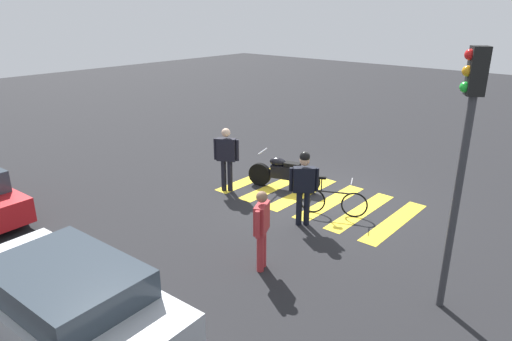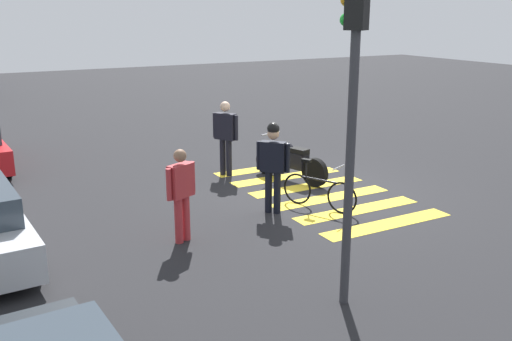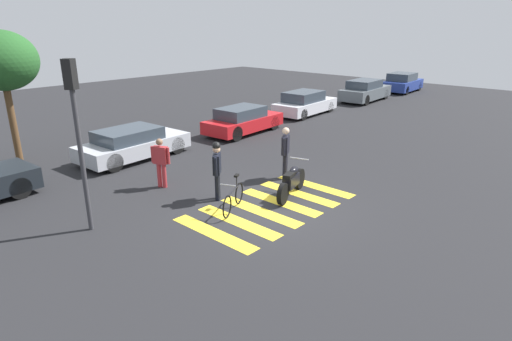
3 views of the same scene
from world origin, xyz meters
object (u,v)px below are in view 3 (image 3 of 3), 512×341
(leaning_bicycle, at_px, (233,198))
(officer_on_foot, at_px, (285,149))
(car_silver_sedan, at_px, (133,144))
(car_white_van, at_px, (305,103))
(officer_by_motorcycle, at_px, (217,167))
(traffic_light_pole, at_px, (77,120))
(police_motorcycle, at_px, (292,182))
(car_grey_coupe, at_px, (365,91))
(car_red_convertible, at_px, (243,120))
(pedestrian_bystander, at_px, (161,160))
(car_blue_hatchback, at_px, (402,83))

(leaning_bicycle, height_order, officer_on_foot, officer_on_foot)
(officer_on_foot, bearing_deg, car_silver_sedan, 110.95)
(car_white_van, bearing_deg, officer_by_motorcycle, -155.20)
(officer_by_motorcycle, bearing_deg, traffic_light_pole, 164.63)
(police_motorcycle, relative_size, car_grey_coupe, 0.44)
(officer_by_motorcycle, distance_m, car_red_convertible, 8.31)
(officer_on_foot, distance_m, traffic_light_pole, 6.79)
(car_silver_sedan, bearing_deg, car_white_van, 0.50)
(pedestrian_bystander, distance_m, car_white_van, 13.12)
(car_silver_sedan, distance_m, car_white_van, 11.54)
(police_motorcycle, bearing_deg, officer_by_motorcycle, 138.96)
(car_white_van, bearing_deg, officer_on_foot, -147.39)
(pedestrian_bystander, distance_m, traffic_light_pole, 3.81)
(officer_by_motorcycle, bearing_deg, police_motorcycle, -41.04)
(car_blue_hatchback, relative_size, traffic_light_pole, 0.95)
(police_motorcycle, bearing_deg, officer_on_foot, 45.72)
(car_white_van, bearing_deg, police_motorcycle, -145.75)
(officer_by_motorcycle, bearing_deg, car_red_convertible, 38.60)
(car_blue_hatchback, bearing_deg, traffic_light_pole, -171.46)
(pedestrian_bystander, xyz_separation_m, car_white_van, (12.64, 3.50, -0.28))
(leaning_bicycle, xyz_separation_m, officer_on_foot, (3.07, 0.57, 0.68))
(police_motorcycle, height_order, car_white_van, car_white_van)
(car_red_convertible, bearing_deg, pedestrian_bystander, -156.27)
(car_red_convertible, xyz_separation_m, car_white_van, (5.64, 0.43, 0.02))
(officer_by_motorcycle, distance_m, car_white_van, 13.37)
(car_red_convertible, relative_size, car_white_van, 0.97)
(leaning_bicycle, distance_m, car_red_convertible, 9.08)
(car_silver_sedan, bearing_deg, car_grey_coupe, -0.79)
(police_motorcycle, xyz_separation_m, pedestrian_bystander, (-2.23, 3.59, 0.46))
(officer_by_motorcycle, bearing_deg, car_silver_sedan, 83.93)
(pedestrian_bystander, bearing_deg, officer_on_foot, -36.24)
(car_silver_sedan, xyz_separation_m, car_white_van, (11.54, 0.10, 0.04))
(car_red_convertible, height_order, car_blue_hatchback, car_blue_hatchback)
(car_red_convertible, xyz_separation_m, car_grey_coupe, (12.12, 0.08, 0.07))
(police_motorcycle, relative_size, car_blue_hatchback, 0.50)
(car_grey_coupe, bearing_deg, officer_on_foot, -160.46)
(car_red_convertible, bearing_deg, officer_on_foot, -123.51)
(leaning_bicycle, distance_m, car_blue_hatchback, 25.29)
(car_blue_hatchback, bearing_deg, officer_on_foot, -165.59)
(officer_on_foot, xyz_separation_m, car_white_van, (9.30, 5.95, -0.40))
(officer_by_motorcycle, height_order, car_grey_coupe, officer_by_motorcycle)
(officer_on_foot, height_order, officer_by_motorcycle, officer_by_motorcycle)
(car_grey_coupe, bearing_deg, car_white_van, 176.91)
(car_blue_hatchback, bearing_deg, pedestrian_bystander, -172.95)
(officer_on_foot, distance_m, car_blue_hatchback, 22.17)
(officer_by_motorcycle, distance_m, traffic_light_pole, 4.14)
(officer_on_foot, relative_size, car_blue_hatchback, 0.44)
(traffic_light_pole, bearing_deg, officer_by_motorcycle, -15.37)
(car_white_van, bearing_deg, car_grey_coupe, -3.09)
(car_silver_sedan, xyz_separation_m, car_blue_hatchback, (23.71, -0.34, 0.08))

